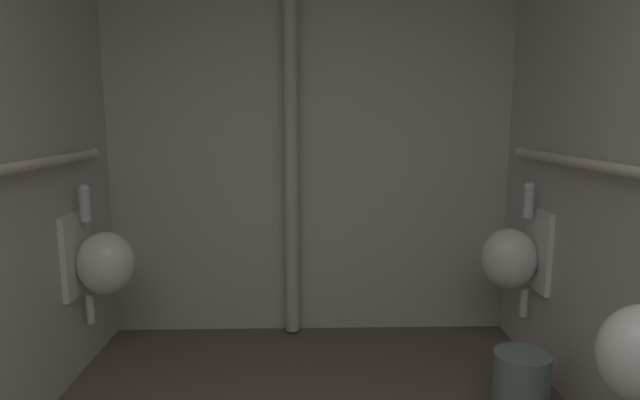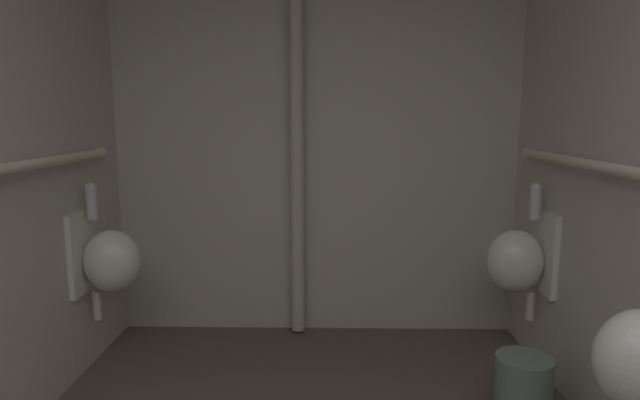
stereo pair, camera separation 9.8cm
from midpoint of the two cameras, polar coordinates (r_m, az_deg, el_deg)
wall_back at (r=3.31m, az=0.43°, el=6.99°), size 2.63×0.06×2.52m
urinal_left_mid at (r=3.04m, az=-21.14°, el=-5.99°), size 0.32×0.30×0.76m
urinal_right_far at (r=3.05m, az=21.65°, el=-5.96°), size 0.32×0.30×0.76m
standpipe_back_wall at (r=3.20m, az=-1.65°, el=6.91°), size 0.09×0.09×2.47m
waste_bin at (r=2.72m, az=22.17°, el=-18.46°), size 0.26×0.26×0.31m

